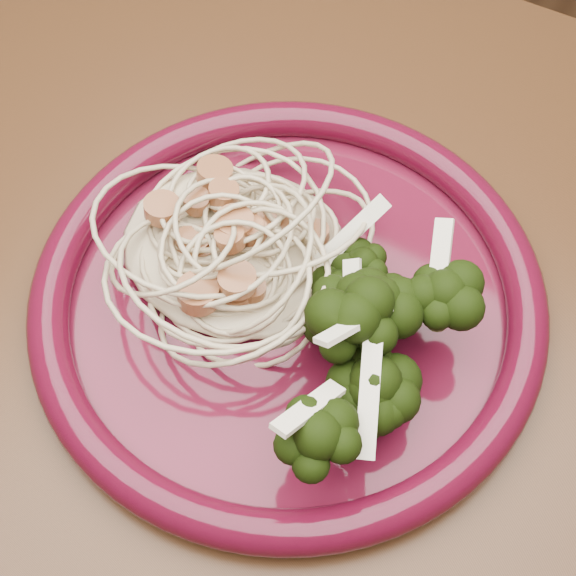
# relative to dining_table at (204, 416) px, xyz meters

# --- Properties ---
(dining_table) EXTENTS (1.20, 0.80, 0.75)m
(dining_table) POSITION_rel_dining_table_xyz_m (0.00, 0.00, 0.00)
(dining_table) COLOR #472814
(dining_table) RESTS_ON ground
(dinner_plate) EXTENTS (0.38, 0.38, 0.03)m
(dinner_plate) POSITION_rel_dining_table_xyz_m (0.04, 0.06, 0.11)
(dinner_plate) COLOR #4D0D1E
(dinner_plate) RESTS_ON dining_table
(spaghetti_pile) EXTENTS (0.18, 0.16, 0.03)m
(spaghetti_pile) POSITION_rel_dining_table_xyz_m (-0.01, 0.07, 0.12)
(spaghetti_pile) COLOR #C6B68F
(spaghetti_pile) RESTS_ON dinner_plate
(scallop_cluster) EXTENTS (0.15, 0.15, 0.04)m
(scallop_cluster) POSITION_rel_dining_table_xyz_m (-0.01, 0.07, 0.16)
(scallop_cluster) COLOR #A4663C
(scallop_cluster) RESTS_ON spaghetti_pile
(broccoli_pile) EXTENTS (0.14, 0.18, 0.06)m
(broccoli_pile) POSITION_rel_dining_table_xyz_m (0.09, 0.04, 0.13)
(broccoli_pile) COLOR black
(broccoli_pile) RESTS_ON dinner_plate
(onion_garnish) EXTENTS (0.09, 0.12, 0.05)m
(onion_garnish) POSITION_rel_dining_table_xyz_m (0.09, 0.04, 0.17)
(onion_garnish) COLOR white
(onion_garnish) RESTS_ON broccoli_pile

